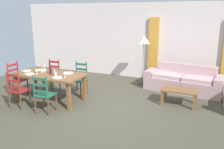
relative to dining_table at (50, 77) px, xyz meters
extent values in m
cube|color=#484637|center=(1.45, 0.02, -0.67)|extent=(9.60, 9.60, 0.02)
cube|color=silver|center=(1.45, 3.32, 0.69)|extent=(9.60, 0.16, 2.70)
cube|color=gold|center=(2.04, 3.18, 0.44)|extent=(0.35, 0.08, 2.20)
cube|color=brown|center=(0.00, 0.00, 0.06)|extent=(1.90, 0.96, 0.05)
cube|color=brown|center=(-0.85, -0.38, -0.31)|extent=(0.08, 0.08, 0.70)
cube|color=brown|center=(0.85, -0.38, -0.31)|extent=(0.08, 0.08, 0.70)
cube|color=brown|center=(-0.85, 0.38, -0.31)|extent=(0.08, 0.08, 0.70)
cube|color=brown|center=(0.85, 0.38, -0.31)|extent=(0.08, 0.08, 0.70)
cube|color=maroon|center=(-0.42, -0.71, -0.22)|extent=(0.43, 0.41, 0.03)
cylinder|color=brown|center=(-0.60, -0.55, -0.45)|extent=(0.04, 0.04, 0.43)
cylinder|color=brown|center=(-0.24, -0.54, -0.45)|extent=(0.04, 0.04, 0.43)
cylinder|color=brown|center=(-0.59, -0.89, -0.45)|extent=(0.04, 0.04, 0.43)
cylinder|color=brown|center=(-0.23, -0.88, -0.45)|extent=(0.04, 0.04, 0.43)
cylinder|color=maroon|center=(-0.59, -0.89, 0.05)|extent=(0.04, 0.04, 0.50)
cylinder|color=maroon|center=(-0.23, -0.88, 0.05)|extent=(0.04, 0.04, 0.50)
cube|color=maroon|center=(-0.41, -0.88, -0.08)|extent=(0.38, 0.04, 0.06)
cube|color=maroon|center=(-0.41, -0.88, 0.07)|extent=(0.38, 0.04, 0.06)
cube|color=maroon|center=(-0.41, -0.88, 0.22)|extent=(0.38, 0.04, 0.06)
cube|color=#225B46|center=(0.41, -0.72, -0.22)|extent=(0.45, 0.43, 0.03)
cylinder|color=brown|center=(0.22, -0.56, -0.45)|extent=(0.04, 0.04, 0.43)
cylinder|color=brown|center=(0.58, -0.54, -0.45)|extent=(0.04, 0.04, 0.43)
cylinder|color=brown|center=(0.25, -0.90, -0.45)|extent=(0.04, 0.04, 0.43)
cylinder|color=brown|center=(0.61, -0.88, -0.45)|extent=(0.04, 0.04, 0.43)
cylinder|color=#225B46|center=(0.25, -0.90, 0.05)|extent=(0.04, 0.04, 0.50)
cylinder|color=#225B46|center=(0.61, -0.88, 0.05)|extent=(0.04, 0.04, 0.50)
cube|color=#225B46|center=(0.43, -0.89, -0.08)|extent=(0.38, 0.05, 0.06)
cube|color=#225B46|center=(0.43, -0.89, 0.07)|extent=(0.38, 0.05, 0.06)
cube|color=#225B46|center=(0.43, -0.89, 0.22)|extent=(0.38, 0.05, 0.06)
cube|color=maroon|center=(-0.48, 0.68, -0.22)|extent=(0.43, 0.41, 0.03)
cylinder|color=brown|center=(-0.31, 0.51, -0.45)|extent=(0.04, 0.04, 0.43)
cylinder|color=brown|center=(-0.67, 0.52, -0.45)|extent=(0.04, 0.04, 0.43)
cylinder|color=brown|center=(-0.30, 0.85, -0.45)|extent=(0.04, 0.04, 0.43)
cylinder|color=brown|center=(-0.66, 0.86, -0.45)|extent=(0.04, 0.04, 0.43)
cylinder|color=maroon|center=(-0.30, 0.85, 0.05)|extent=(0.04, 0.04, 0.50)
cylinder|color=maroon|center=(-0.66, 0.86, 0.05)|extent=(0.04, 0.04, 0.50)
cube|color=maroon|center=(-0.48, 0.85, -0.08)|extent=(0.38, 0.03, 0.06)
cube|color=maroon|center=(-0.48, 0.85, 0.07)|extent=(0.38, 0.03, 0.06)
cube|color=maroon|center=(-0.48, 0.85, 0.22)|extent=(0.38, 0.03, 0.06)
cube|color=#235B4B|center=(0.47, 0.71, -0.22)|extent=(0.44, 0.42, 0.03)
cylinder|color=brown|center=(0.64, 0.53, -0.45)|extent=(0.04, 0.04, 0.43)
cylinder|color=brown|center=(0.28, 0.55, -0.45)|extent=(0.04, 0.04, 0.43)
cylinder|color=brown|center=(0.66, 0.87, -0.45)|extent=(0.04, 0.04, 0.43)
cylinder|color=brown|center=(0.30, 0.89, -0.45)|extent=(0.04, 0.04, 0.43)
cylinder|color=#235B4B|center=(0.66, 0.87, 0.05)|extent=(0.04, 0.04, 0.50)
cylinder|color=#235B4B|center=(0.30, 0.89, 0.05)|extent=(0.04, 0.04, 0.50)
cube|color=#235B4B|center=(0.48, 0.88, -0.08)|extent=(0.38, 0.04, 0.06)
cube|color=#235B4B|center=(0.48, 0.88, 0.07)|extent=(0.38, 0.04, 0.06)
cube|color=#235B4B|center=(0.48, 0.88, 0.22)|extent=(0.38, 0.04, 0.06)
cube|color=maroon|center=(-1.13, -0.01, -0.22)|extent=(0.42, 0.44, 0.03)
cylinder|color=brown|center=(-0.95, 0.16, -0.45)|extent=(0.04, 0.04, 0.43)
cylinder|color=brown|center=(-0.97, -0.20, -0.45)|extent=(0.04, 0.04, 0.43)
cylinder|color=brown|center=(-1.29, 0.17, -0.45)|extent=(0.04, 0.04, 0.43)
cylinder|color=brown|center=(-1.31, -0.19, -0.45)|extent=(0.04, 0.04, 0.43)
cylinder|color=maroon|center=(-1.29, 0.17, 0.05)|extent=(0.04, 0.04, 0.50)
cylinder|color=maroon|center=(-1.31, -0.19, 0.05)|extent=(0.04, 0.04, 0.50)
cube|color=maroon|center=(-1.30, -0.01, -0.08)|extent=(0.04, 0.38, 0.06)
cube|color=maroon|center=(-1.30, -0.01, 0.07)|extent=(0.04, 0.38, 0.06)
cube|color=maroon|center=(-1.30, -0.01, 0.22)|extent=(0.04, 0.38, 0.06)
cylinder|color=white|center=(-0.45, -0.25, 0.10)|extent=(0.24, 0.24, 0.02)
cube|color=silver|center=(-0.60, -0.25, 0.09)|extent=(0.03, 0.17, 0.01)
cylinder|color=white|center=(0.45, -0.25, 0.10)|extent=(0.24, 0.24, 0.02)
cube|color=silver|center=(0.30, -0.25, 0.09)|extent=(0.03, 0.17, 0.01)
cylinder|color=white|center=(-0.45, 0.25, 0.10)|extent=(0.24, 0.24, 0.02)
cube|color=silver|center=(-0.60, 0.25, 0.09)|extent=(0.03, 0.17, 0.01)
cylinder|color=white|center=(0.45, 0.25, 0.10)|extent=(0.24, 0.24, 0.02)
cube|color=silver|center=(0.30, 0.25, 0.09)|extent=(0.02, 0.17, 0.01)
cylinder|color=white|center=(-0.78, 0.00, 0.10)|extent=(0.24, 0.24, 0.02)
cube|color=silver|center=(-0.93, 0.00, 0.09)|extent=(0.02, 0.17, 0.01)
cylinder|color=#471919|center=(0.06, -0.02, 0.20)|extent=(0.07, 0.07, 0.22)
cylinder|color=#471919|center=(0.06, -0.02, 0.35)|extent=(0.02, 0.02, 0.08)
cylinder|color=black|center=(0.06, -0.02, 0.39)|extent=(0.03, 0.03, 0.02)
cylinder|color=white|center=(-0.30, -0.15, 0.09)|extent=(0.06, 0.06, 0.01)
cylinder|color=white|center=(-0.30, -0.15, 0.13)|extent=(0.01, 0.01, 0.07)
cone|color=white|center=(-0.30, -0.15, 0.21)|extent=(0.06, 0.06, 0.08)
cylinder|color=white|center=(0.58, -0.12, 0.09)|extent=(0.06, 0.06, 0.01)
cylinder|color=white|center=(0.58, -0.12, 0.13)|extent=(0.01, 0.01, 0.07)
cone|color=white|center=(0.58, -0.12, 0.21)|extent=(0.06, 0.06, 0.08)
cylinder|color=beige|center=(0.26, -0.08, 0.13)|extent=(0.07, 0.07, 0.09)
cylinder|color=beige|center=(-0.30, 0.06, 0.13)|extent=(0.07, 0.07, 0.09)
cylinder|color=#998C66|center=(-0.18, 0.02, 0.11)|extent=(0.05, 0.05, 0.04)
cylinder|color=white|center=(-0.18, 0.02, 0.24)|extent=(0.02, 0.02, 0.23)
cylinder|color=#998C66|center=(0.20, -0.04, 0.11)|extent=(0.05, 0.05, 0.04)
cylinder|color=white|center=(0.20, -0.04, 0.18)|extent=(0.02, 0.02, 0.11)
cube|color=#BE9998|center=(3.24, 2.24, -0.46)|extent=(1.88, 1.01, 0.40)
cube|color=#BE9998|center=(3.28, 2.54, -0.26)|extent=(1.81, 0.42, 0.80)
cube|color=#BE9998|center=(4.25, 2.12, -0.37)|extent=(0.34, 0.82, 0.58)
cube|color=#BE9998|center=(2.23, 2.36, -0.37)|extent=(0.34, 0.82, 0.58)
cube|color=beige|center=(3.68, 2.13, -0.20)|extent=(0.93, 0.74, 0.12)
cube|color=beige|center=(2.79, 2.24, -0.20)|extent=(0.93, 0.74, 0.12)
cube|color=brown|center=(3.30, 1.09, -0.26)|extent=(0.90, 0.56, 0.04)
cube|color=brown|center=(2.90, 0.86, -0.47)|extent=(0.06, 0.06, 0.38)
cube|color=brown|center=(3.70, 0.86, -0.47)|extent=(0.06, 0.06, 0.38)
cube|color=brown|center=(2.90, 1.32, -0.47)|extent=(0.06, 0.06, 0.38)
cube|color=brown|center=(3.70, 1.32, -0.47)|extent=(0.06, 0.06, 0.38)
cylinder|color=#332D28|center=(1.89, 2.49, -0.65)|extent=(0.28, 0.28, 0.03)
cylinder|color=gray|center=(1.89, 2.49, 0.04)|extent=(0.03, 0.03, 1.35)
cone|color=beige|center=(1.89, 2.49, 0.85)|extent=(0.40, 0.40, 0.26)
camera|label=1|loc=(4.05, -5.04, 1.70)|focal=38.32mm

